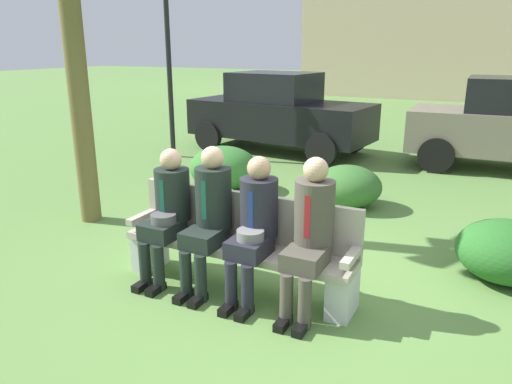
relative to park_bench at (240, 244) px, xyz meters
The scene contains 11 objects.
ground_plane 0.61m from the park_bench, 25.04° to the left, with size 80.00×80.00×0.00m, color #5C8640.
park_bench is the anchor object (origin of this frame).
seated_man_leftmost 0.78m from the park_bench, 169.24° to the right, with size 0.34×0.72×1.28m.
seated_man_centerleft 0.42m from the park_bench, 153.69° to the right, with size 0.34×0.72×1.35m.
seated_man_centerright 0.39m from the park_bench, 31.24° to the right, with size 0.34×0.72×1.30m.
seated_man_rightmost 0.82m from the park_bench, ahead, with size 0.34×0.72×1.35m.
shrub_near_bench 2.83m from the park_bench, 85.44° to the left, with size 0.96×0.88×0.60m, color #376C2D.
shrub_mid_lawn 2.61m from the park_bench, 29.14° to the left, with size 0.97×0.89×0.61m, color #276324.
shrub_far_lawn 3.32m from the park_bench, 122.97° to the left, with size 1.11×1.02×0.69m, color #387A30.
parked_car_near 6.29m from the park_bench, 110.82° to the left, with size 4.04×2.05×1.68m.
street_lamp 6.17m from the park_bench, 132.13° to the left, with size 0.24×0.24×3.55m.
Camera 1 is at (1.65, -3.88, 2.22)m, focal length 34.03 mm.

